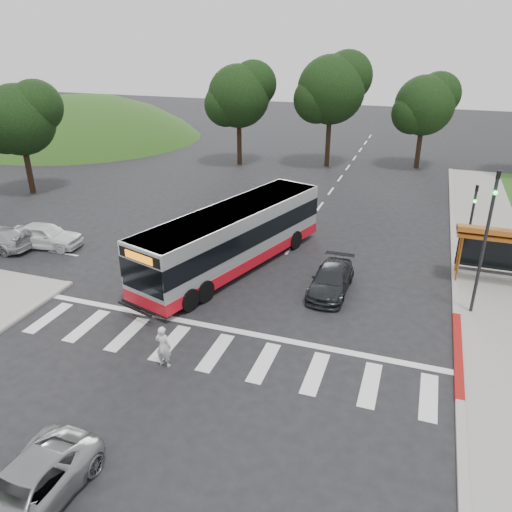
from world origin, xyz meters
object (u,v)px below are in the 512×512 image
at_px(pedestrian, 163,346).
at_px(silver_suv_south, 23,493).
at_px(transit_bus, 233,239).
at_px(dark_sedan, 331,280).

height_order(pedestrian, silver_suv_south, pedestrian).
bearing_deg(transit_bus, dark_sedan, 6.55).
bearing_deg(transit_bus, pedestrian, -68.00).
relative_size(pedestrian, silver_suv_south, 0.37).
bearing_deg(transit_bus, silver_suv_south, -71.35).
bearing_deg(dark_sedan, silver_suv_south, -108.45).
bearing_deg(silver_suv_south, dark_sedan, 72.26).
xyz_separation_m(transit_bus, dark_sedan, (5.45, -1.06, -1.00)).
relative_size(pedestrian, dark_sedan, 0.40).
distance_m(pedestrian, silver_suv_south, 6.78).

